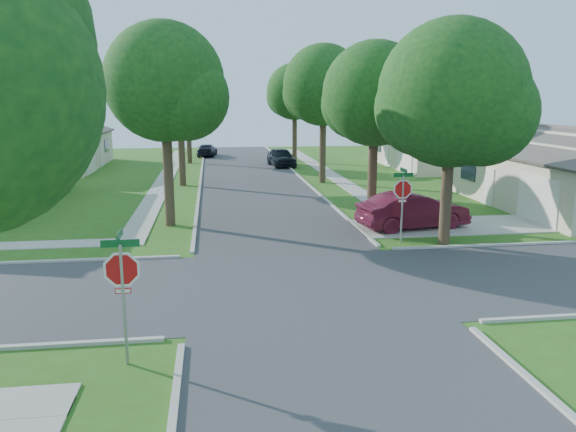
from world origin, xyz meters
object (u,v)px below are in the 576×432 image
(stop_sign_ne, at_px, (403,192))
(tree_e_mid, at_px, (324,89))
(tree_e_far, at_px, (295,94))
(car_curb_east, at_px, (281,157))
(tree_w_near, at_px, (166,88))
(house_ne_near, at_px, (567,178))
(house_nw_far, at_px, (49,150))
(tree_e_near, at_px, (376,99))
(stop_sign_sw, at_px, (122,275))
(car_driveway, at_px, (413,211))
(house_ne_far, at_px, (435,148))
(car_curb_west, at_px, (207,150))
(tree_ne_corner, at_px, (453,100))
(tree_w_mid, at_px, (180,85))
(tree_w_far, at_px, (188,100))

(stop_sign_ne, bearing_deg, tree_e_mid, 89.80)
(tree_e_far, relative_size, car_curb_east, 1.93)
(tree_w_near, relative_size, house_ne_near, 0.66)
(tree_e_far, distance_m, tree_w_near, 26.71)
(tree_e_far, bearing_deg, stop_sign_ne, -90.10)
(house_nw_far, xyz_separation_m, car_curb_east, (19.07, -1.33, -0.74))
(tree_e_near, height_order, tree_w_near, tree_w_near)
(stop_sign_ne, xyz_separation_m, tree_w_near, (-9.34, 4.31, 4.08))
(stop_sign_sw, distance_m, car_driveway, 15.84)
(house_ne_far, bearing_deg, tree_w_near, -135.91)
(tree_e_far, height_order, car_curb_west, tree_e_far)
(tree_w_near, relative_size, car_driveway, 1.82)
(tree_ne_corner, bearing_deg, stop_sign_ne, 163.45)
(stop_sign_sw, distance_m, tree_w_mid, 26.09)
(car_curb_east, bearing_deg, house_nw_far, 169.50)
(house_ne_near, xyz_separation_m, house_ne_far, (0.00, 18.00, 0.00))
(tree_e_near, height_order, car_driveway, tree_e_near)
(tree_w_far, bearing_deg, tree_e_far, 0.00)
(stop_sign_ne, height_order, house_ne_near, house_ne_near)
(tree_e_far, height_order, house_nw_far, tree_e_far)
(house_ne_far, relative_size, car_curb_west, 3.28)
(tree_w_near, distance_m, house_nw_far, 26.05)
(stop_sign_sw, height_order, tree_w_near, tree_w_near)
(tree_w_near, xyz_separation_m, house_ne_near, (20.64, 1.99, -4.60))
(house_ne_near, bearing_deg, stop_sign_sw, -142.82)
(stop_sign_sw, height_order, car_driveway, stop_sign_sw)
(tree_e_near, bearing_deg, tree_e_mid, 89.97)
(stop_sign_ne, xyz_separation_m, tree_e_mid, (0.06, 16.31, 4.22))
(house_ne_far, height_order, car_curb_east, house_ne_far)
(stop_sign_ne, distance_m, tree_e_near, 5.62)
(tree_e_near, height_order, tree_w_far, tree_e_near)
(tree_e_near, xyz_separation_m, car_driveway, (1.25, -2.09, -4.83))
(car_driveway, bearing_deg, house_ne_near, -78.15)
(car_curb_east, bearing_deg, tree_w_mid, -135.13)
(tree_e_near, xyz_separation_m, tree_w_far, (-9.40, 25.00, -0.14))
(stop_sign_sw, bearing_deg, tree_ne_corner, 38.84)
(tree_e_far, distance_m, car_curb_east, 6.41)
(tree_e_mid, relative_size, house_nw_far, 0.68)
(house_nw_far, height_order, car_driveway, house_nw_far)
(tree_w_mid, distance_m, car_curb_west, 19.75)
(house_nw_far, distance_m, car_driveway, 33.36)
(car_driveway, bearing_deg, tree_ne_corner, 177.22)
(tree_e_near, relative_size, house_nw_far, 0.61)
(stop_sign_ne, distance_m, tree_e_far, 29.57)
(stop_sign_ne, relative_size, house_ne_near, 0.22)
(stop_sign_sw, height_order, car_curb_west, stop_sign_sw)
(car_curb_west, bearing_deg, stop_sign_sw, 94.68)
(stop_sign_ne, bearing_deg, tree_w_mid, 119.80)
(tree_w_mid, bearing_deg, house_ne_near, -25.88)
(tree_w_mid, relative_size, car_driveway, 1.94)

